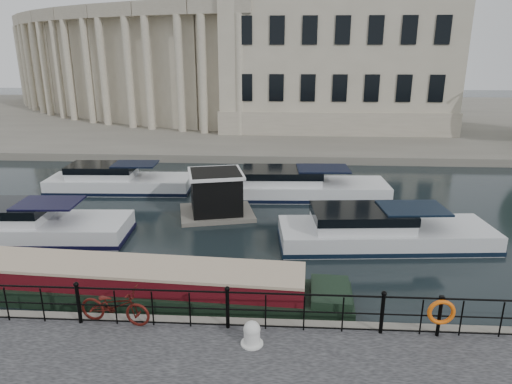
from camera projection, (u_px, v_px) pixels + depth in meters
ground_plane at (237, 301)px, 14.41m from camera, size 160.00×160.00×0.00m
far_bank at (271, 117)px, 51.48m from camera, size 120.00×42.00×0.55m
railing at (227, 306)px, 11.91m from camera, size 24.14×0.14×1.22m
civic_building at (260, 55)px, 45.41m from camera, size 53.55×31.84×16.85m
bicycle at (115, 306)px, 12.17m from camera, size 2.07×0.98×1.04m
mooring_bollard at (252, 334)px, 11.34m from camera, size 0.57×0.57×0.64m
life_ring_post at (441, 313)px, 11.49m from camera, size 0.70×0.19×1.14m
narrowboat at (121, 288)px, 14.48m from camera, size 14.57×2.80×1.53m
harbour_hut at (216, 196)px, 21.66m from camera, size 3.98×3.57×2.21m
cabin_cruisers at (213, 207)px, 21.83m from camera, size 23.46×9.69×1.99m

